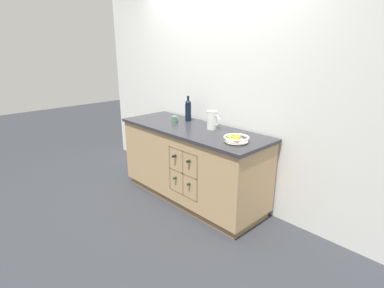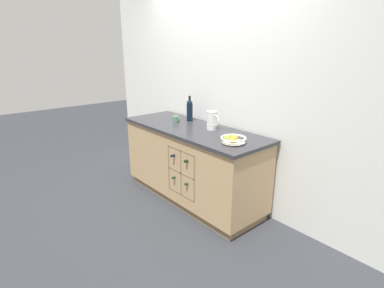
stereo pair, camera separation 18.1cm
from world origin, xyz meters
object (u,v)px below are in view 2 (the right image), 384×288
object	(u,v)px
fruit_bowl	(233,139)
white_pitcher	(212,120)
standing_wine_bottle	(190,110)
ceramic_mug	(176,119)

from	to	relation	value
fruit_bowl	white_pitcher	distance (m)	0.54
fruit_bowl	standing_wine_bottle	distance (m)	1.02
ceramic_mug	white_pitcher	bearing A→B (deg)	10.11
fruit_bowl	standing_wine_bottle	bearing A→B (deg)	164.32
ceramic_mug	fruit_bowl	bearing A→B (deg)	-5.67
white_pitcher	fruit_bowl	bearing A→B (deg)	-21.69
white_pitcher	standing_wine_bottle	distance (m)	0.48
fruit_bowl	white_pitcher	size ratio (longest dim) A/B	1.21
fruit_bowl	white_pitcher	world-z (taller)	white_pitcher
standing_wine_bottle	white_pitcher	bearing A→B (deg)	-8.96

